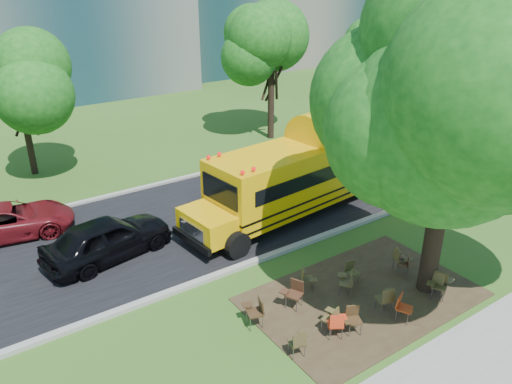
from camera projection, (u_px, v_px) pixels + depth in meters
ground at (328, 300)px, 15.29m from camera, size 160.00×160.00×0.00m
dirt_patch at (363, 296)px, 15.42m from camera, size 7.00×4.50×0.03m
asphalt_road at (213, 215)px, 20.55m from camera, size 80.00×8.00×0.04m
kerb_near at (270, 256)px, 17.52m from camera, size 80.00×0.25×0.14m
kerb_far at (170, 181)px, 23.61m from camera, size 80.00×0.25×0.14m
bg_tree_2 at (19, 89)px, 23.02m from camera, size 4.80×4.80×6.62m
bg_tree_3 at (272, 52)px, 27.88m from camera, size 5.60×5.60×7.84m
bg_tree_4 at (383, 54)px, 31.54m from camera, size 5.00×5.00×6.85m
main_tree at (458, 95)px, 13.28m from camera, size 7.20×7.20×9.83m
school_bus at (321, 167)px, 20.91m from camera, size 12.16×3.86×2.93m
chair_0 at (298, 341)px, 12.86m from camera, size 0.62×0.48×0.82m
chair_1 at (337, 323)px, 13.50m from camera, size 0.71×0.56×0.84m
chair_2 at (332, 317)px, 13.76m from camera, size 0.55×0.59×0.80m
chair_3 at (353, 317)px, 13.73m from camera, size 0.68×0.54×0.84m
chair_4 at (386, 297)px, 14.50m from camera, size 0.70×0.54×0.89m
chair_5 at (403, 306)px, 14.18m from camera, size 0.58×0.67×0.85m
chair_6 at (439, 283)px, 15.18m from camera, size 0.71×0.59×0.88m
chair_7 at (440, 280)px, 15.34m from camera, size 0.58×0.57×0.84m
chair_8 at (256, 309)px, 13.98m from camera, size 0.56×0.71×0.91m
chair_9 at (294, 291)px, 14.76m from camera, size 0.72×0.62×0.91m
chair_10 at (306, 277)px, 15.56m from camera, size 0.51×0.65×0.78m
chair_11 at (348, 280)px, 15.35m from camera, size 0.57×0.72×0.84m
chair_12 at (400, 258)px, 16.53m from camera, size 0.54×0.69×0.86m
chair_13 at (405, 262)px, 16.39m from camera, size 0.52×0.66×0.78m
chair_14 at (351, 270)px, 15.94m from camera, size 0.52×0.45×0.77m
black_car at (108, 238)px, 17.24m from camera, size 4.76×2.61×1.53m
bg_car_red at (9, 221)px, 18.69m from camera, size 4.91×2.83×1.29m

